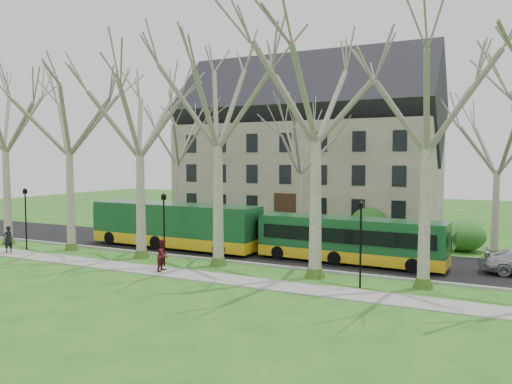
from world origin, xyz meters
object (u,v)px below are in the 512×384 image
bus_lead (174,225)px  pedestrian_b (163,255)px  pedestrian_a (8,239)px  bus_follow (350,240)px

bus_lead → pedestrian_b: bearing=-57.8°
bus_lead → pedestrian_a: size_ratio=7.16×
bus_follow → pedestrian_a: 22.97m
bus_follow → pedestrian_a: size_ratio=6.26×
bus_lead → pedestrian_b: (3.86, -6.55, -0.73)m
bus_follow → pedestrian_a: bearing=-160.2°
pedestrian_a → pedestrian_b: 12.93m
bus_follow → pedestrian_b: bus_follow is taller
pedestrian_b → bus_follow: bearing=-60.6°
pedestrian_a → bus_follow: bearing=110.9°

